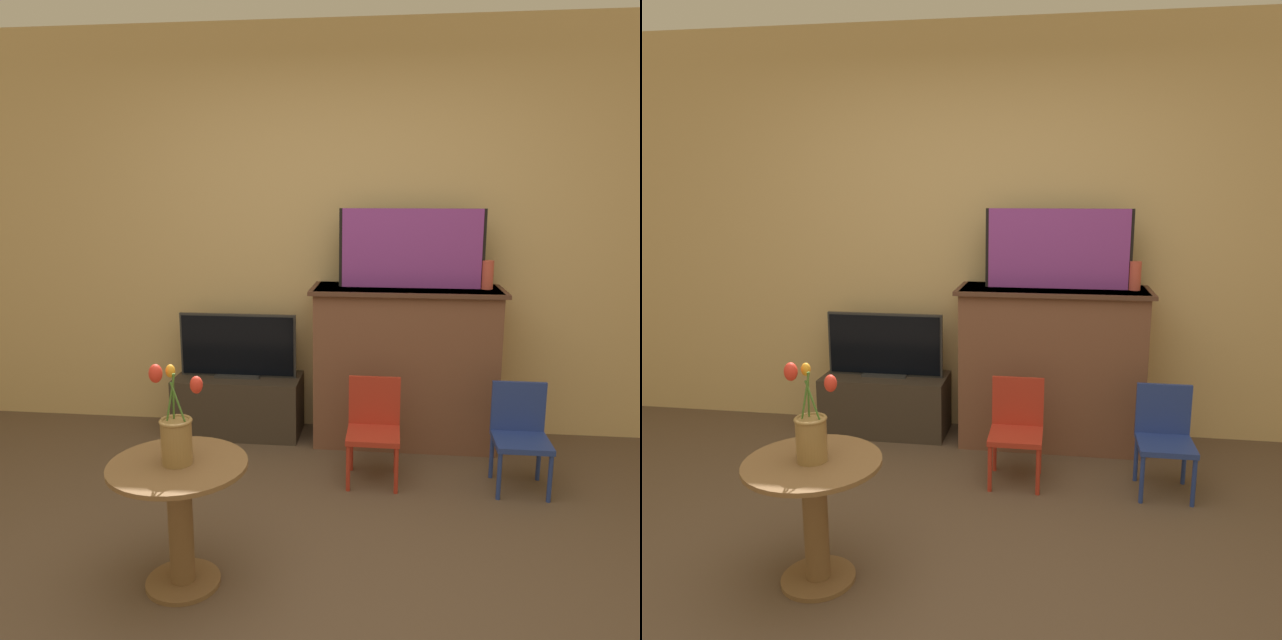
{
  "view_description": "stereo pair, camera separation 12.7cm",
  "coord_description": "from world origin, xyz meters",
  "views": [
    {
      "loc": [
        0.34,
        -2.08,
        1.63
      ],
      "look_at": [
        -0.03,
        1.15,
        0.96
      ],
      "focal_mm": 35.0,
      "sensor_mm": 36.0,
      "label": 1
    },
    {
      "loc": [
        0.47,
        -2.06,
        1.63
      ],
      "look_at": [
        -0.03,
        1.15,
        0.96
      ],
      "focal_mm": 35.0,
      "sensor_mm": 36.0,
      "label": 2
    }
  ],
  "objects": [
    {
      "name": "ground_plane",
      "position": [
        0.0,
        0.0,
        0.0
      ],
      "size": [
        14.0,
        14.0,
        0.0
      ],
      "primitive_type": "plane",
      "color": "brown"
    },
    {
      "name": "chair_blue",
      "position": [
        1.07,
        1.3,
        0.33
      ],
      "size": [
        0.3,
        0.3,
        0.58
      ],
      "color": "navy",
      "rests_on": "ground"
    },
    {
      "name": "side_table",
      "position": [
        -0.51,
        0.2,
        0.35
      ],
      "size": [
        0.57,
        0.57,
        0.55
      ],
      "color": "brown",
      "rests_on": "ground"
    },
    {
      "name": "vase_tulips",
      "position": [
        -0.51,
        0.2,
        0.68
      ],
      "size": [
        0.22,
        0.13,
        0.41
      ],
      "color": "olive",
      "rests_on": "side_table"
    },
    {
      "name": "mantel_candle",
      "position": [
        0.93,
        1.88,
        1.12
      ],
      "size": [
        0.07,
        0.07,
        0.18
      ],
      "color": "#CC4C3D",
      "rests_on": "fireplace_mantel"
    },
    {
      "name": "tv_stand",
      "position": [
        -0.68,
        1.89,
        0.2
      ],
      "size": [
        0.84,
        0.39,
        0.4
      ],
      "color": "#382D23",
      "rests_on": "ground"
    },
    {
      "name": "tv_monitor",
      "position": [
        -0.68,
        1.89,
        0.61
      ],
      "size": [
        0.79,
        0.12,
        0.43
      ],
      "color": "#2D2D2D",
      "rests_on": "tv_stand"
    },
    {
      "name": "fireplace_mantel",
      "position": [
        0.44,
        1.88,
        0.53
      ],
      "size": [
        1.21,
        0.48,
        1.03
      ],
      "color": "brown",
      "rests_on": "ground"
    },
    {
      "name": "painting",
      "position": [
        0.46,
        1.89,
        1.28
      ],
      "size": [
        0.91,
        0.03,
        0.5
      ],
      "color": "black",
      "rests_on": "fireplace_mantel"
    },
    {
      "name": "chair_red",
      "position": [
        0.26,
        1.3,
        0.33
      ],
      "size": [
        0.3,
        0.3,
        0.58
      ],
      "color": "#B22D1E",
      "rests_on": "ground"
    },
    {
      "name": "wall_back",
      "position": [
        0.0,
        2.13,
        1.35
      ],
      "size": [
        8.0,
        0.06,
        2.7
      ],
      "color": "tan",
      "rests_on": "ground"
    }
  ]
}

